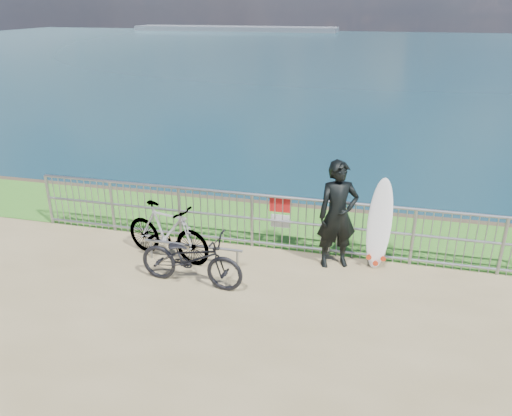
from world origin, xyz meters
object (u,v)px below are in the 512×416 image
(bicycle_near, at_px, (191,258))
(bicycle_far, at_px, (167,232))
(surfer, at_px, (338,215))
(surfboard, at_px, (379,227))

(bicycle_near, height_order, bicycle_far, bicycle_far)
(bicycle_near, relative_size, bicycle_far, 1.01)
(surfer, relative_size, bicycle_far, 1.08)
(surfer, relative_size, surfboard, 1.20)
(surfboard, bearing_deg, surfer, -166.72)
(surfboard, distance_m, bicycle_near, 3.37)
(surfer, xyz_separation_m, bicycle_near, (-2.30, -1.28, -0.51))
(surfer, height_order, surfboard, surfer)
(surfer, distance_m, bicycle_far, 3.13)
(surfboard, bearing_deg, bicycle_near, -154.33)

